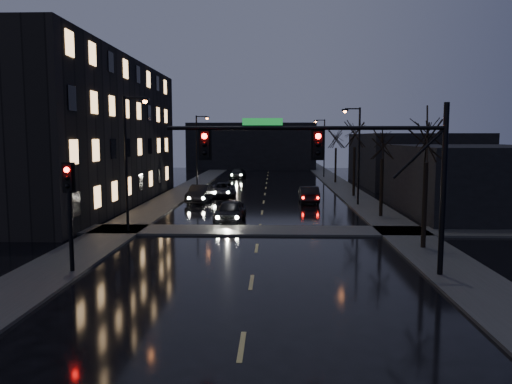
# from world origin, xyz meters

# --- Properties ---
(ground) EXTENTS (160.00, 160.00, 0.00)m
(ground) POSITION_xyz_m (0.00, 0.00, 0.00)
(ground) COLOR black
(ground) RESTS_ON ground
(sidewalk_left) EXTENTS (3.00, 140.00, 0.12)m
(sidewalk_left) POSITION_xyz_m (-8.50, 35.00, 0.06)
(sidewalk_left) COLOR #2D2D2B
(sidewalk_left) RESTS_ON ground
(sidewalk_right) EXTENTS (3.00, 140.00, 0.12)m
(sidewalk_right) POSITION_xyz_m (8.50, 35.00, 0.06)
(sidewalk_right) COLOR #2D2D2B
(sidewalk_right) RESTS_ON ground
(sidewalk_cross) EXTENTS (40.00, 3.00, 0.12)m
(sidewalk_cross) POSITION_xyz_m (0.00, 18.50, 0.06)
(sidewalk_cross) COLOR #2D2D2B
(sidewalk_cross) RESTS_ON ground
(apartment_block) EXTENTS (12.00, 30.00, 12.00)m
(apartment_block) POSITION_xyz_m (-16.50, 30.00, 6.00)
(apartment_block) COLOR black
(apartment_block) RESTS_ON ground
(commercial_right_near) EXTENTS (10.00, 14.00, 5.00)m
(commercial_right_near) POSITION_xyz_m (15.50, 26.00, 2.50)
(commercial_right_near) COLOR black
(commercial_right_near) RESTS_ON ground
(commercial_right_far) EXTENTS (12.00, 18.00, 6.00)m
(commercial_right_far) POSITION_xyz_m (17.00, 48.00, 3.00)
(commercial_right_far) COLOR black
(commercial_right_far) RESTS_ON ground
(far_block) EXTENTS (22.00, 10.00, 8.00)m
(far_block) POSITION_xyz_m (-3.00, 78.00, 4.00)
(far_block) COLOR black
(far_block) RESTS_ON ground
(signal_mast) EXTENTS (11.11, 0.41, 7.00)m
(signal_mast) POSITION_xyz_m (3.85, 9.00, 4.87)
(signal_mast) COLOR black
(signal_mast) RESTS_ON ground
(signal_pole_left) EXTENTS (0.35, 0.41, 4.53)m
(signal_pole_left) POSITION_xyz_m (-7.50, 8.99, 3.01)
(signal_pole_left) COLOR black
(signal_pole_left) RESTS_ON ground
(tree_near) EXTENTS (3.52, 3.52, 8.08)m
(tree_near) POSITION_xyz_m (8.40, 14.00, 6.22)
(tree_near) COLOR black
(tree_near) RESTS_ON ground
(tree_mid_a) EXTENTS (3.30, 3.30, 7.58)m
(tree_mid_a) POSITION_xyz_m (8.40, 24.00, 5.83)
(tree_mid_a) COLOR black
(tree_mid_a) RESTS_ON ground
(tree_mid_b) EXTENTS (3.74, 3.74, 8.59)m
(tree_mid_b) POSITION_xyz_m (8.40, 36.00, 6.61)
(tree_mid_b) COLOR black
(tree_mid_b) RESTS_ON ground
(tree_far) EXTENTS (3.43, 3.43, 7.88)m
(tree_far) POSITION_xyz_m (8.40, 50.00, 6.06)
(tree_far) COLOR black
(tree_far) RESTS_ON ground
(streetlight_l_near) EXTENTS (1.53, 0.28, 8.00)m
(streetlight_l_near) POSITION_xyz_m (-7.58, 18.00, 4.77)
(streetlight_l_near) COLOR black
(streetlight_l_near) RESTS_ON ground
(streetlight_l_far) EXTENTS (1.53, 0.28, 8.00)m
(streetlight_l_far) POSITION_xyz_m (-7.58, 45.00, 4.77)
(streetlight_l_far) COLOR black
(streetlight_l_far) RESTS_ON ground
(streetlight_r_mid) EXTENTS (1.53, 0.28, 8.00)m
(streetlight_r_mid) POSITION_xyz_m (7.58, 30.00, 4.77)
(streetlight_r_mid) COLOR black
(streetlight_r_mid) RESTS_ON ground
(streetlight_r_far) EXTENTS (1.53, 0.28, 8.00)m
(streetlight_r_far) POSITION_xyz_m (7.58, 58.00, 4.77)
(streetlight_r_far) COLOR black
(streetlight_r_far) RESTS_ON ground
(oncoming_car_a) EXTENTS (2.15, 4.40, 1.45)m
(oncoming_car_a) POSITION_xyz_m (-2.03, 21.87, 0.72)
(oncoming_car_a) COLOR black
(oncoming_car_a) RESTS_ON ground
(oncoming_car_b) EXTENTS (1.96, 4.68, 1.51)m
(oncoming_car_b) POSITION_xyz_m (-5.49, 31.55, 0.75)
(oncoming_car_b) COLOR black
(oncoming_car_b) RESTS_ON ground
(oncoming_car_c) EXTENTS (2.79, 5.07, 1.35)m
(oncoming_car_c) POSITION_xyz_m (-3.84, 35.68, 0.67)
(oncoming_car_c) COLOR black
(oncoming_car_c) RESTS_ON ground
(oncoming_car_d) EXTENTS (2.35, 4.68, 1.30)m
(oncoming_car_d) POSITION_xyz_m (-4.03, 56.47, 0.65)
(oncoming_car_d) COLOR black
(oncoming_car_d) RESTS_ON ground
(lead_car) EXTENTS (1.61, 4.44, 1.45)m
(lead_car) POSITION_xyz_m (3.87, 31.65, 0.73)
(lead_car) COLOR black
(lead_car) RESTS_ON ground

